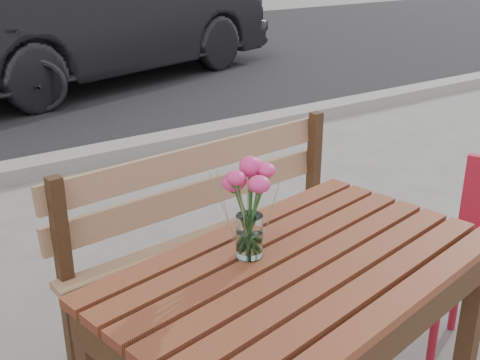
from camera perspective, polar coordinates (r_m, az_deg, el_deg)
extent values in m
cube|color=gray|center=(4.78, -18.73, 1.11)|extent=(30.00, 0.25, 0.12)
cube|color=#5A2117|center=(1.84, 6.02, -8.23)|extent=(1.34, 0.94, 0.03)
cube|color=#301D10|center=(2.33, 20.86, -13.56)|extent=(0.07, 0.07, 0.73)
cube|color=#301D10|center=(2.58, 8.36, -8.58)|extent=(0.07, 0.07, 0.73)
cube|color=#9B7050|center=(2.55, -0.71, -6.17)|extent=(1.48, 0.53, 0.03)
cube|color=#9B7050|center=(2.60, -3.75, 0.34)|extent=(1.45, 0.16, 0.39)
cube|color=#301D10|center=(2.97, 11.48, -7.16)|extent=(0.06, 0.06, 0.48)
cube|color=#301D10|center=(2.39, -16.00, -9.70)|extent=(0.06, 0.06, 0.88)
cube|color=#301D10|center=(3.08, 7.01, -1.62)|extent=(0.06, 0.06, 0.88)
cylinder|color=#A3162A|center=(2.62, 17.95, -13.22)|extent=(0.04, 0.04, 0.40)
cylinder|color=#A3162A|center=(2.90, 19.85, -9.83)|extent=(0.04, 0.04, 0.40)
cylinder|color=white|center=(1.82, 0.89, -5.32)|extent=(0.08, 0.08, 0.14)
cylinder|color=#2A5E28|center=(1.79, 0.90, -3.38)|extent=(0.05, 0.05, 0.27)
imported|color=black|center=(7.82, -13.31, 14.93)|extent=(5.06, 2.98, 1.58)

